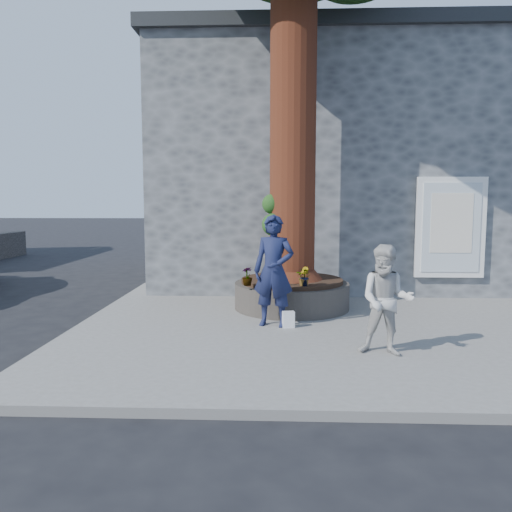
{
  "coord_description": "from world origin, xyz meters",
  "views": [
    {
      "loc": [
        0.47,
        -7.96,
        2.27
      ],
      "look_at": [
        0.1,
        1.33,
        1.25
      ],
      "focal_mm": 35.0,
      "sensor_mm": 36.0,
      "label": 1
    }
  ],
  "objects": [
    {
      "name": "pavement",
      "position": [
        1.5,
        1.0,
        0.06
      ],
      "size": [
        9.0,
        8.0,
        0.12
      ],
      "primitive_type": "cube",
      "color": "slate",
      "rests_on": "ground"
    },
    {
      "name": "plant_b",
      "position": [
        1.0,
        1.15,
        0.9
      ],
      "size": [
        0.22,
        0.23,
        0.35
      ],
      "primitive_type": "imported",
      "rotation": [
        0.0,
        0.0,
        1.79
      ],
      "color": "gray",
      "rests_on": "planter"
    },
    {
      "name": "planter",
      "position": [
        0.8,
        2.0,
        0.41
      ],
      "size": [
        2.3,
        2.3,
        0.6
      ],
      "color": "black",
      "rests_on": "pavement"
    },
    {
      "name": "plant_a",
      "position": [
        0.57,
        1.15,
        0.88
      ],
      "size": [
        0.2,
        0.2,
        0.33
      ],
      "primitive_type": "imported",
      "rotation": [
        0.0,
        0.0,
        0.83
      ],
      "color": "gray",
      "rests_on": "planter"
    },
    {
      "name": "plant_d",
      "position": [
        1.01,
        1.15,
        0.89
      ],
      "size": [
        0.4,
        0.4,
        0.33
      ],
      "primitive_type": "imported",
      "rotation": [
        0.0,
        0.0,
        5.55
      ],
      "color": "gray",
      "rests_on": "planter"
    },
    {
      "name": "stone_shop",
      "position": [
        2.5,
        7.2,
        3.16
      ],
      "size": [
        10.3,
        8.3,
        6.3
      ],
      "color": "#4C4E51",
      "rests_on": "ground"
    },
    {
      "name": "woman",
      "position": [
        2.02,
        -1.05,
        0.9
      ],
      "size": [
        0.88,
        0.77,
        1.56
      ],
      "primitive_type": "imported",
      "rotation": [
        0.0,
        0.0,
        -0.26
      ],
      "color": "beige",
      "rests_on": "pavement"
    },
    {
      "name": "shopping_bag",
      "position": [
        0.7,
        0.41,
        0.26
      ],
      "size": [
        0.22,
        0.15,
        0.28
      ],
      "primitive_type": "cube",
      "rotation": [
        0.0,
        0.0,
        0.18
      ],
      "color": "white",
      "rests_on": "pavement"
    },
    {
      "name": "plant_c",
      "position": [
        -0.05,
        1.15,
        0.89
      ],
      "size": [
        0.27,
        0.27,
        0.35
      ],
      "primitive_type": "imported",
      "rotation": [
        0.0,
        0.0,
        3.68
      ],
      "color": "gray",
      "rests_on": "planter"
    },
    {
      "name": "yellow_line",
      "position": [
        -3.05,
        1.0,
        0.0
      ],
      "size": [
        0.1,
        30.0,
        0.01
      ],
      "primitive_type": "cube",
      "color": "yellow",
      "rests_on": "ground"
    },
    {
      "name": "man",
      "position": [
        0.44,
        0.54,
        1.08
      ],
      "size": [
        0.79,
        0.61,
        1.93
      ],
      "primitive_type": "imported",
      "rotation": [
        0.0,
        0.0,
        -0.24
      ],
      "color": "#161C3D",
      "rests_on": "pavement"
    },
    {
      "name": "ground",
      "position": [
        0.0,
        0.0,
        0.0
      ],
      "size": [
        120.0,
        120.0,
        0.0
      ],
      "primitive_type": "plane",
      "color": "black",
      "rests_on": "ground"
    }
  ]
}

